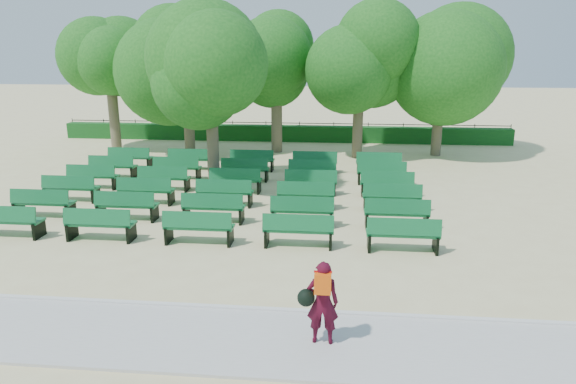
{
  "coord_description": "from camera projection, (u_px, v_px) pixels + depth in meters",
  "views": [
    {
      "loc": [
        3.28,
        -15.61,
        5.2
      ],
      "look_at": [
        1.84,
        -1.0,
        1.1
      ],
      "focal_mm": 32.0,
      "sensor_mm": 36.0,
      "label": 1
    }
  ],
  "objects": [
    {
      "name": "curb",
      "position": [
        175.0,
        306.0,
        10.66
      ],
      "size": [
        30.0,
        0.12,
        0.1
      ],
      "primitive_type": "cube",
      "color": "silver",
      "rests_on": "ground"
    },
    {
      "name": "paving",
      "position": [
        157.0,
        336.0,
        9.57
      ],
      "size": [
        30.0,
        2.2,
        0.06
      ],
      "primitive_type": "cube",
      "color": "#BBBBB6",
      "rests_on": "ground"
    },
    {
      "name": "person",
      "position": [
        321.0,
        301.0,
        9.11
      ],
      "size": [
        0.74,
        0.44,
        1.57
      ],
      "rotation": [
        0.0,
        0.0,
        3.14
      ],
      "color": "#3F0919",
      "rests_on": "ground"
    },
    {
      "name": "fence",
      "position": [
        283.0,
        140.0,
        30.47
      ],
      "size": [
        26.0,
        0.1,
        1.02
      ],
      "primitive_type": null,
      "color": "black",
      "rests_on": "ground"
    },
    {
      "name": "tree_line",
      "position": [
        273.0,
        154.0,
        26.25
      ],
      "size": [
        21.8,
        6.8,
        7.04
      ],
      "primitive_type": null,
      "color": "#20661C",
      "rests_on": "ground"
    },
    {
      "name": "tree_among",
      "position": [
        210.0,
        76.0,
        18.55
      ],
      "size": [
        4.41,
        4.41,
        6.27
      ],
      "color": "brown",
      "rests_on": "ground"
    },
    {
      "name": "ground",
      "position": [
        235.0,
        215.0,
        16.67
      ],
      "size": [
        120.0,
        120.0,
        0.0
      ],
      "primitive_type": "plane",
      "color": "beige"
    },
    {
      "name": "bench_array",
      "position": [
        231.0,
        196.0,
        18.47
      ],
      "size": [
        1.92,
        0.6,
        1.21
      ],
      "rotation": [
        0.0,
        0.0,
        0.0
      ],
      "color": "#116332",
      "rests_on": "ground"
    },
    {
      "name": "hedge",
      "position": [
        282.0,
        133.0,
        29.96
      ],
      "size": [
        26.0,
        0.7,
        0.9
      ],
      "primitive_type": "cube",
      "color": "#14501B",
      "rests_on": "ground"
    }
  ]
}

